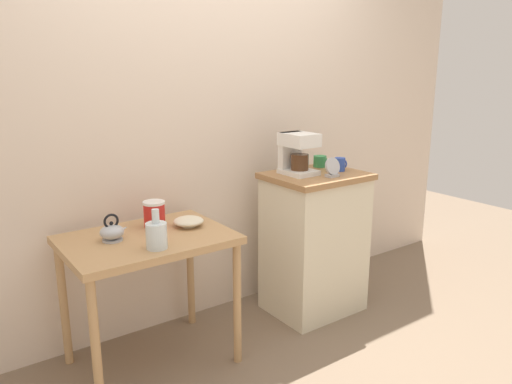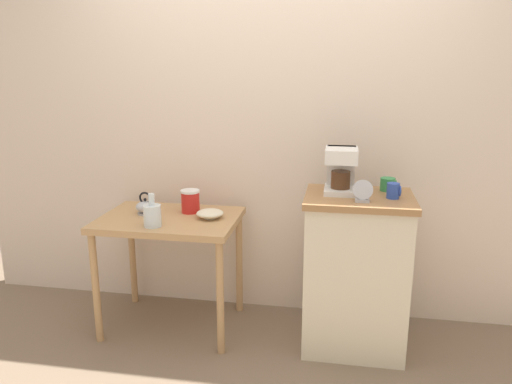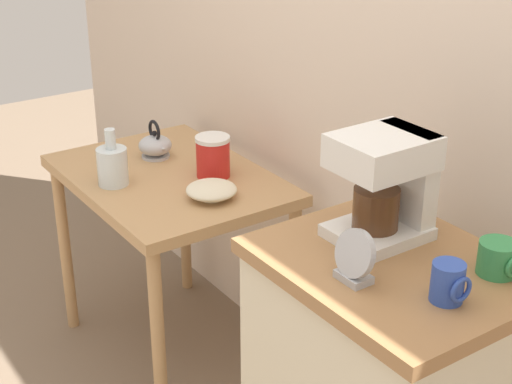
{
  "view_description": "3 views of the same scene",
  "coord_description": "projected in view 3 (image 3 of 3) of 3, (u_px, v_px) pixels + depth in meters",
  "views": [
    {
      "loc": [
        -1.55,
        -2.3,
        1.6
      ],
      "look_at": [
        0.07,
        -0.03,
        0.89
      ],
      "focal_mm": 34.77,
      "sensor_mm": 36.0,
      "label": 1
    },
    {
      "loc": [
        0.44,
        -2.76,
        1.64
      ],
      "look_at": [
        -0.04,
        -0.03,
        0.93
      ],
      "focal_mm": 34.54,
      "sensor_mm": 36.0,
      "label": 2
    },
    {
      "loc": [
        1.65,
        -1.15,
        1.81
      ],
      "look_at": [
        0.12,
        -0.1,
        0.97
      ],
      "focal_mm": 54.94,
      "sensor_mm": 36.0,
      "label": 3
    }
  ],
  "objects": [
    {
      "name": "wooden_table",
      "position": [
        170.0,
        199.0,
        2.77
      ],
      "size": [
        0.85,
        0.61,
        0.74
      ],
      "color": "tan",
      "rests_on": "ground_plane"
    },
    {
      "name": "mug_blue",
      "position": [
        448.0,
        283.0,
        1.6
      ],
      "size": [
        0.08,
        0.07,
        0.09
      ],
      "color": "#2D4CAD",
      "rests_on": "kitchen_counter"
    },
    {
      "name": "back_wall",
      "position": [
        413.0,
        1.0,
        2.15
      ],
      "size": [
        4.4,
        0.1,
        2.8
      ],
      "primitive_type": "cube",
      "color": "beige",
      "rests_on": "ground_plane"
    },
    {
      "name": "canister_enamel",
      "position": [
        213.0,
        156.0,
        2.69
      ],
      "size": [
        0.12,
        0.12,
        0.15
      ],
      "color": "red",
      "rests_on": "wooden_table"
    },
    {
      "name": "bowl_stoneware",
      "position": [
        211.0,
        190.0,
        2.53
      ],
      "size": [
        0.17,
        0.17,
        0.05
      ],
      "color": "beige",
      "rests_on": "wooden_table"
    },
    {
      "name": "mug_tall_green",
      "position": [
        498.0,
        258.0,
        1.7
      ],
      "size": [
        0.09,
        0.09,
        0.08
      ],
      "color": "#338C4C",
      "rests_on": "kitchen_counter"
    },
    {
      "name": "glass_carafe_vase",
      "position": [
        112.0,
        165.0,
        2.62
      ],
      "size": [
        0.1,
        0.1,
        0.2
      ],
      "color": "silver",
      "rests_on": "wooden_table"
    },
    {
      "name": "coffee_maker",
      "position": [
        388.0,
        181.0,
        1.83
      ],
      "size": [
        0.18,
        0.22,
        0.26
      ],
      "color": "white",
      "rests_on": "kitchen_counter"
    },
    {
      "name": "teakettle",
      "position": [
        155.0,
        145.0,
        2.86
      ],
      "size": [
        0.15,
        0.12,
        0.14
      ],
      "color": "#B2B5BA",
      "rests_on": "wooden_table"
    },
    {
      "name": "table_clock",
      "position": [
        354.0,
        259.0,
        1.67
      ],
      "size": [
        0.11,
        0.05,
        0.12
      ],
      "color": "#B2B5BA",
      "rests_on": "kitchen_counter"
    }
  ]
}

